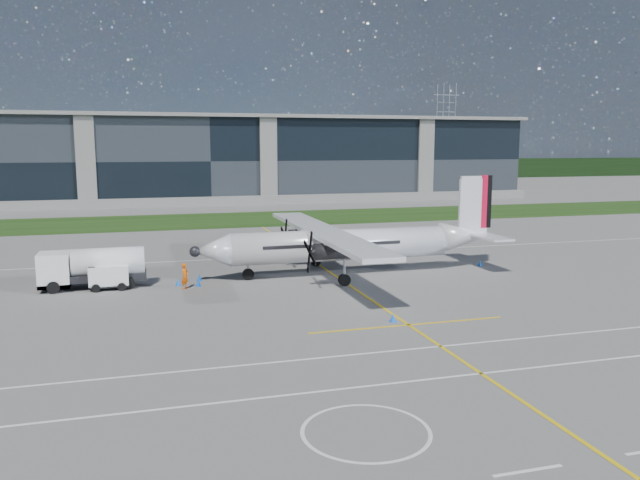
{
  "coord_description": "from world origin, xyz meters",
  "views": [
    {
      "loc": [
        -11.4,
        -37.91,
        10.22
      ],
      "look_at": [
        1.39,
        6.91,
        3.12
      ],
      "focal_mm": 35.0,
      "sensor_mm": 36.0,
      "label": 1
    }
  ],
  "objects": [
    {
      "name": "grass_strip",
      "position": [
        0.0,
        48.0,
        0.02
      ],
      "size": [
        400.0,
        18.0,
        0.04
      ],
      "primitive_type": "cube",
      "color": "#17360E",
      "rests_on": "ground"
    },
    {
      "name": "fuel_tanker_truck",
      "position": [
        -15.61,
        8.98,
        1.45
      ],
      "size": [
        7.71,
        2.5,
        2.89
      ],
      "primitive_type": null,
      "color": "white",
      "rests_on": "ground"
    },
    {
      "name": "tree_line",
      "position": [
        0.0,
        140.0,
        3.0
      ],
      "size": [
        400.0,
        6.0,
        6.0
      ],
      "primitive_type": "cube",
      "color": "black",
      "rests_on": "ground"
    },
    {
      "name": "safety_cone_nose_port",
      "position": [
        -7.74,
        7.43,
        0.25
      ],
      "size": [
        0.36,
        0.36,
        0.5
      ],
      "primitive_type": "cone",
      "color": "blue",
      "rests_on": "ground"
    },
    {
      "name": "white_lane_line",
      "position": [
        0.0,
        -14.0,
        0.01
      ],
      "size": [
        90.0,
        0.15,
        0.01
      ],
      "primitive_type": "cube",
      "color": "white",
      "rests_on": "ground"
    },
    {
      "name": "pylon_east",
      "position": [
        85.0,
        150.0,
        15.0
      ],
      "size": [
        9.0,
        4.6,
        30.0
      ],
      "primitive_type": null,
      "color": "gray",
      "rests_on": "ground"
    },
    {
      "name": "ground_crew_person",
      "position": [
        -8.71,
        6.85,
        1.07
      ],
      "size": [
        1.01,
        1.07,
        2.14
      ],
      "primitive_type": "imported",
      "rotation": [
        0.0,
        0.0,
        0.97
      ],
      "color": "#F25907",
      "rests_on": "ground"
    },
    {
      "name": "safety_cone_portwing",
      "position": [
        2.41,
        -5.09,
        0.25
      ],
      "size": [
        0.36,
        0.36,
        0.5
      ],
      "primitive_type": "cone",
      "color": "blue",
      "rests_on": "ground"
    },
    {
      "name": "baggage_tug",
      "position": [
        -13.96,
        8.26,
        0.87
      ],
      "size": [
        2.9,
        1.74,
        1.74
      ],
      "primitive_type": null,
      "color": "white",
      "rests_on": "ground"
    },
    {
      "name": "terminal_building",
      "position": [
        0.0,
        80.0,
        7.5
      ],
      "size": [
        120.0,
        20.0,
        15.0
      ],
      "primitive_type": "cube",
      "color": "black",
      "rests_on": "ground"
    },
    {
      "name": "yellow_taxiway_centerline",
      "position": [
        3.0,
        10.0,
        0.01
      ],
      "size": [
        0.2,
        70.0,
        0.01
      ],
      "primitive_type": "cube",
      "color": "yellow",
      "rests_on": "ground"
    },
    {
      "name": "safety_cone_nose_stbd",
      "position": [
        -7.5,
        9.32,
        0.25
      ],
      "size": [
        0.36,
        0.36,
        0.5
      ],
      "primitive_type": "cone",
      "color": "blue",
      "rests_on": "ground"
    },
    {
      "name": "safety_cone_fwd",
      "position": [
        -9.15,
        8.11,
        0.25
      ],
      "size": [
        0.36,
        0.36,
        0.5
      ],
      "primitive_type": "cone",
      "color": "blue",
      "rests_on": "ground"
    },
    {
      "name": "safety_cone_stbdwing",
      "position": [
        1.63,
        22.19,
        0.25
      ],
      "size": [
        0.36,
        0.36,
        0.5
      ],
      "primitive_type": "cone",
      "color": "blue",
      "rests_on": "ground"
    },
    {
      "name": "safety_cone_tail",
      "position": [
        16.16,
        8.7,
        0.25
      ],
      "size": [
        0.36,
        0.36,
        0.5
      ],
      "primitive_type": "cone",
      "color": "blue",
      "rests_on": "ground"
    },
    {
      "name": "ground",
      "position": [
        0.0,
        40.0,
        0.0
      ],
      "size": [
        400.0,
        400.0,
        0.0
      ],
      "primitive_type": "plane",
      "color": "slate",
      "rests_on": "ground"
    },
    {
      "name": "turboprop_aircraft",
      "position": [
        4.43,
        8.58,
        3.87
      ],
      "size": [
        24.89,
        25.81,
        7.74
      ],
      "primitive_type": null,
      "color": "silver",
      "rests_on": "ground"
    }
  ]
}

